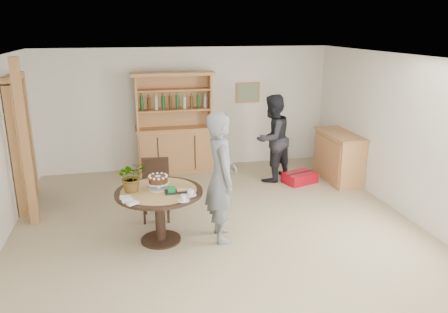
% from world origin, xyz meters
% --- Properties ---
extents(ground, '(7.00, 7.00, 0.00)m').
position_xyz_m(ground, '(0.00, 0.00, 0.00)').
color(ground, tan).
rests_on(ground, ground).
extents(room_shell, '(6.04, 7.04, 2.52)m').
position_xyz_m(room_shell, '(0.00, 0.01, 1.74)').
color(room_shell, white).
rests_on(room_shell, ground).
extents(doorway, '(0.13, 1.10, 2.18)m').
position_xyz_m(doorway, '(-2.93, 2.00, 1.11)').
color(doorway, black).
rests_on(doorway, ground).
extents(pine_post, '(0.12, 0.12, 2.50)m').
position_xyz_m(pine_post, '(-2.70, 1.20, 1.25)').
color(pine_post, '#B17A4A').
rests_on(pine_post, ground).
extents(hutch, '(1.62, 0.54, 2.04)m').
position_xyz_m(hutch, '(-0.30, 3.24, 0.69)').
color(hutch, tan).
rests_on(hutch, ground).
extents(sideboard, '(0.54, 1.26, 0.94)m').
position_xyz_m(sideboard, '(2.74, 2.00, 0.47)').
color(sideboard, tan).
rests_on(sideboard, ground).
extents(dining_table, '(1.20, 1.20, 0.76)m').
position_xyz_m(dining_table, '(-0.86, 0.20, 0.60)').
color(dining_table, black).
rests_on(dining_table, ground).
extents(dining_chair, '(0.46, 0.46, 0.95)m').
position_xyz_m(dining_chair, '(-0.85, 1.03, 0.54)').
color(dining_chair, black).
rests_on(dining_chair, ground).
extents(birthday_cake, '(0.30, 0.30, 0.20)m').
position_xyz_m(birthday_cake, '(-0.86, 0.25, 0.88)').
color(birthday_cake, white).
rests_on(birthday_cake, dining_table).
extents(flower_vase, '(0.47, 0.44, 0.42)m').
position_xyz_m(flower_vase, '(-1.21, 0.25, 0.97)').
color(flower_vase, '#3F7233').
rests_on(flower_vase, dining_table).
extents(gift_tray, '(0.30, 0.20, 0.08)m').
position_xyz_m(gift_tray, '(-0.65, 0.08, 0.79)').
color(gift_tray, black).
rests_on(gift_tray, dining_table).
extents(coffee_cup_a, '(0.15, 0.15, 0.09)m').
position_xyz_m(coffee_cup_a, '(-0.46, -0.08, 0.80)').
color(coffee_cup_a, white).
rests_on(coffee_cup_a, dining_table).
extents(coffee_cup_b, '(0.15, 0.15, 0.08)m').
position_xyz_m(coffee_cup_b, '(-0.58, -0.25, 0.79)').
color(coffee_cup_b, white).
rests_on(coffee_cup_b, dining_table).
extents(napkins, '(0.24, 0.33, 0.03)m').
position_xyz_m(napkins, '(-1.27, -0.11, 0.77)').
color(napkins, white).
rests_on(napkins, dining_table).
extents(teen_boy, '(0.45, 0.67, 1.83)m').
position_xyz_m(teen_boy, '(-0.01, 0.10, 0.91)').
color(teen_boy, slate).
rests_on(teen_boy, ground).
extents(adult_person, '(1.03, 0.98, 1.68)m').
position_xyz_m(adult_person, '(1.46, 2.27, 0.84)').
color(adult_person, black).
rests_on(adult_person, ground).
extents(red_suitcase, '(0.70, 0.57, 0.21)m').
position_xyz_m(red_suitcase, '(1.95, 2.00, 0.10)').
color(red_suitcase, red).
rests_on(red_suitcase, ground).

